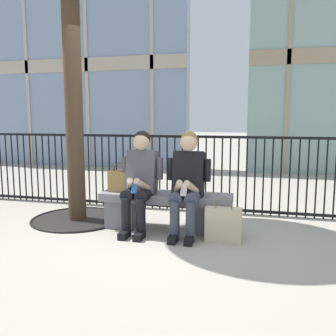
{
  "coord_description": "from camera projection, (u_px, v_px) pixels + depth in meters",
  "views": [
    {
      "loc": [
        1.09,
        -4.2,
        1.37
      ],
      "look_at": [
        0.0,
        0.1,
        0.75
      ],
      "focal_mm": 38.73,
      "sensor_mm": 36.0,
      "label": 1
    }
  ],
  "objects": [
    {
      "name": "plaza_railing",
      "position": [
        182.0,
        173.0,
        5.33
      ],
      "size": [
        7.65,
        0.04,
        1.12
      ],
      "color": "black",
      "rests_on": "ground"
    },
    {
      "name": "seated_person_with_phone",
      "position": [
        140.0,
        178.0,
        4.34
      ],
      "size": [
        0.52,
        0.66,
        1.21
      ],
      "color": "black",
      "rests_on": "ground"
    },
    {
      "name": "seated_person_companion",
      "position": [
        187.0,
        180.0,
        4.2
      ],
      "size": [
        0.52,
        0.66,
        1.21
      ],
      "color": "#383D4C",
      "rests_on": "ground"
    },
    {
      "name": "stone_bench",
      "position": [
        166.0,
        208.0,
        4.44
      ],
      "size": [
        1.6,
        0.44,
        0.45
      ],
      "color": "slate",
      "rests_on": "ground"
    },
    {
      "name": "building_facade_left",
      "position": [
        28.0,
        6.0,
        10.25
      ],
      "size": [
        9.28,
        0.43,
        9.0
      ],
      "color": "#7A8EAD",
      "rests_on": "ground"
    },
    {
      "name": "ground_plane",
      "position": [
        166.0,
        229.0,
        4.48
      ],
      "size": [
        60.0,
        60.0,
        0.0
      ],
      "primitive_type": "plane",
      "color": "#A8A091"
    },
    {
      "name": "handbag_on_bench",
      "position": [
        121.0,
        181.0,
        4.53
      ],
      "size": [
        0.29,
        0.17,
        0.36
      ],
      "color": "olive",
      "rests_on": "stone_bench"
    },
    {
      "name": "shopping_bag",
      "position": [
        223.0,
        224.0,
        4.0
      ],
      "size": [
        0.4,
        0.14,
        0.5
      ],
      "color": "beige",
      "rests_on": "ground"
    }
  ]
}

